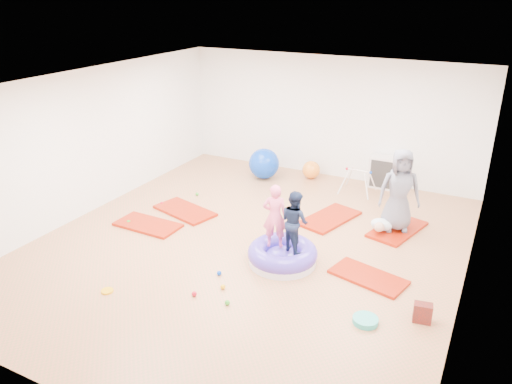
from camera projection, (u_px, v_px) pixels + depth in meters
The scene contains 19 objects.
room at pixel (248, 170), 8.21m from camera, with size 7.01×8.01×2.81m.
gym_mat_front_left at pixel (148, 225), 9.43m from camera, with size 1.24×0.62×0.05m, color maroon.
gym_mat_mid_left at pixel (185, 211), 10.02m from camera, with size 1.27×0.64×0.05m, color maroon.
gym_mat_center_back at pixel (329, 218), 9.70m from camera, with size 1.30×0.65×0.05m, color maroon.
gym_mat_right at pixel (368, 277), 7.74m from camera, with size 1.15×0.58×0.05m, color maroon.
gym_mat_rear_right at pixel (397, 229), 9.25m from camera, with size 1.27×0.63×0.05m, color maroon.
inflatable_cushion at pixel (283, 255), 8.14m from camera, with size 1.15×1.15×0.36m.
child_pink at pixel (275, 213), 7.91m from camera, with size 0.39×0.26×1.08m, color #F65F8F.
child_navy at pixel (295, 219), 7.80m from camera, with size 0.49×0.39×1.02m, color #141F3D.
adult_caregiver at pixel (399, 190), 8.94m from camera, with size 0.75×0.49×1.53m, color slate.
infant at pixel (381, 225), 9.10m from camera, with size 0.39×0.40×0.23m.
ball_pit_balls at pixel (201, 249), 8.54m from camera, with size 3.44×3.27×0.08m.
exercise_ball_blue at pixel (264, 164), 11.67m from camera, with size 0.72×0.72×0.72m, color #083BCA.
exercise_ball_orange at pixel (311, 170), 11.72m from camera, with size 0.42×0.42×0.42m, color orange.
infant_play_gym at pixel (358, 178), 10.81m from camera, with size 0.70×0.67×0.54m.
cube_shelf at pixel (386, 173), 11.10m from camera, with size 0.72×0.36×0.72m.
balance_disc at pixel (365, 320), 6.71m from camera, with size 0.35×0.35×0.08m, color #2CB0AA.
backpack at pixel (423, 313), 6.70m from camera, with size 0.24×0.15×0.28m, color maroon.
yellow_toy at pixel (107, 291), 7.41m from camera, with size 0.18×0.18×0.03m, color #F6AF0A.
Camera 1 is at (3.65, -6.81, 4.21)m, focal length 35.00 mm.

